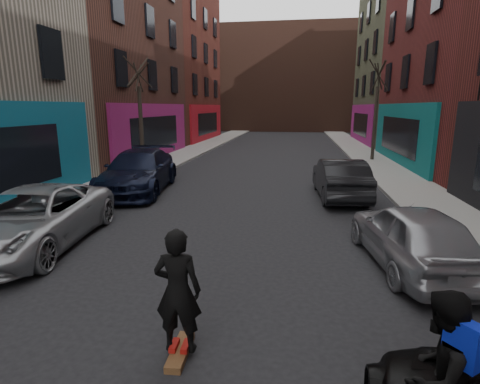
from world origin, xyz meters
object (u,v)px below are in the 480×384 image
(skateboarder, at_px, (178,291))
(pedestrian, at_px, (438,375))
(skateboard, at_px, (180,352))
(tree_left_far, at_px, (140,105))
(parked_right_far, at_px, (412,235))
(parked_right_end, at_px, (340,178))
(tree_right_far, at_px, (376,103))
(parked_left_far, at_px, (32,218))
(parked_left_end, at_px, (139,171))

(skateboarder, xyz_separation_m, pedestrian, (2.87, -1.03, -0.10))
(skateboard, height_order, skateboarder, skateboarder)
(pedestrian, bearing_deg, tree_left_far, -95.68)
(tree_left_far, xyz_separation_m, skateboard, (6.33, -13.75, -3.33))
(skateboard, bearing_deg, parked_right_far, 39.53)
(parked_right_end, xyz_separation_m, pedestrian, (-0.20, -10.70, 0.13))
(tree_right_far, distance_m, parked_left_far, 19.81)
(skateboard, bearing_deg, parked_left_far, 141.66)
(tree_right_far, relative_size, parked_right_far, 1.67)
(skateboard, xyz_separation_m, skateboarder, (0.00, 0.00, 0.91))
(tree_right_far, relative_size, skateboarder, 3.97)
(tree_left_far, bearing_deg, skateboard, -65.27)
(tree_left_far, xyz_separation_m, skateboarder, (6.33, -13.75, -2.42))
(parked_right_end, bearing_deg, skateboarder, 68.45)
(parked_right_end, height_order, skateboarder, skateboarder)
(parked_left_end, xyz_separation_m, parked_right_far, (8.65, -6.00, -0.12))
(tree_right_far, distance_m, parked_right_far, 16.58)
(tree_right_far, bearing_deg, parked_right_end, -106.57)
(parked_left_far, height_order, skateboard, parked_left_far)
(parked_right_far, xyz_separation_m, skateboarder, (-3.91, -3.56, 0.26))
(skateboard, distance_m, skateboarder, 0.91)
(parked_left_end, bearing_deg, pedestrian, -62.26)
(parked_left_end, distance_m, skateboard, 10.69)
(parked_right_far, height_order, skateboard, parked_right_far)
(tree_left_far, relative_size, tree_right_far, 0.96)
(parked_left_far, distance_m, parked_right_far, 8.65)
(tree_left_far, distance_m, parked_right_end, 10.59)
(tree_left_far, height_order, parked_left_end, tree_left_far)
(skateboarder, bearing_deg, pedestrian, 157.51)
(parked_left_far, relative_size, skateboarder, 2.98)
(parked_left_far, relative_size, parked_right_far, 1.26)
(parked_left_far, distance_m, pedestrian, 8.79)
(tree_left_far, bearing_deg, parked_right_far, -44.85)
(tree_right_far, distance_m, pedestrian, 21.19)
(parked_left_end, distance_m, pedestrian, 13.03)
(tree_left_far, bearing_deg, parked_right_end, -23.48)
(parked_right_end, distance_m, skateboarder, 10.14)
(tree_right_far, bearing_deg, skateboarder, -107.07)
(tree_right_far, height_order, pedestrian, tree_right_far)
(tree_left_far, distance_m, parked_left_end, 5.17)
(skateboarder, distance_m, pedestrian, 3.05)
(parked_right_end, xyz_separation_m, skateboarder, (-3.07, -9.67, 0.23))
(parked_right_far, relative_size, skateboard, 5.08)
(parked_right_far, height_order, pedestrian, pedestrian)
(parked_left_end, bearing_deg, parked_left_far, -97.95)
(parked_right_far, bearing_deg, pedestrian, 69.20)
(parked_right_far, xyz_separation_m, parked_right_end, (-0.85, 6.11, 0.04))
(parked_left_far, xyz_separation_m, pedestrian, (7.60, -4.42, 0.15))
(pedestrian, bearing_deg, parked_left_end, -91.91)
(tree_left_far, distance_m, parked_right_far, 14.70)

